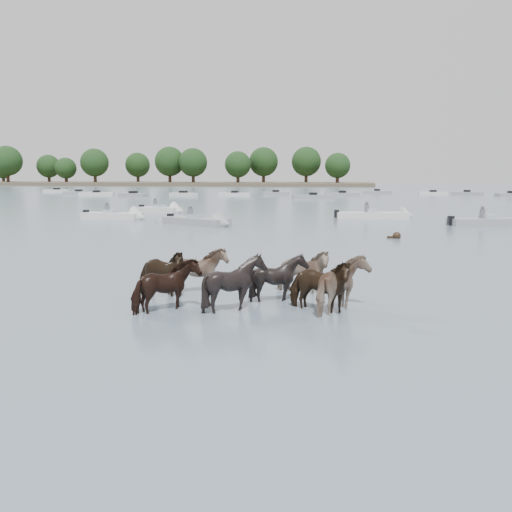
# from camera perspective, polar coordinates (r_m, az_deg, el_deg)

# --- Properties ---
(ground) EXTENTS (400.00, 400.00, 0.00)m
(ground) POSITION_cam_1_polar(r_m,az_deg,el_deg) (13.95, -2.07, -5.17)
(ground) COLOR #4E6170
(ground) RESTS_ON ground
(shoreline) EXTENTS (160.00, 30.00, 1.00)m
(shoreline) POSITION_cam_1_polar(r_m,az_deg,el_deg) (178.77, -14.40, 7.51)
(shoreline) COLOR #4C4233
(shoreline) RESTS_ON ground
(pony_herd) EXTENTS (6.66, 4.06, 1.55)m
(pony_herd) POSITION_cam_1_polar(r_m,az_deg,el_deg) (13.88, -0.66, -2.74)
(pony_herd) COLOR black
(pony_herd) RESTS_ON ground
(swimming_pony) EXTENTS (0.72, 0.44, 0.44)m
(swimming_pony) POSITION_cam_1_polar(r_m,az_deg,el_deg) (29.26, 14.71, 2.05)
(swimming_pony) COLOR black
(swimming_pony) RESTS_ON ground
(motorboat_a) EXTENTS (5.30, 2.21, 1.92)m
(motorboat_a) POSITION_cam_1_polar(r_m,az_deg,el_deg) (41.82, -14.25, 4.15)
(motorboat_a) COLOR silver
(motorboat_a) RESTS_ON ground
(motorboat_b) EXTENTS (5.53, 3.92, 1.92)m
(motorboat_b) POSITION_cam_1_polar(r_m,az_deg,el_deg) (35.69, -5.52, 3.64)
(motorboat_b) COLOR gray
(motorboat_b) RESTS_ON ground
(motorboat_c) EXTENTS (6.15, 2.48, 1.92)m
(motorboat_c) POSITION_cam_1_polar(r_m,az_deg,el_deg) (42.46, 13.32, 4.25)
(motorboat_c) COLOR silver
(motorboat_c) RESTS_ON ground
(motorboat_d) EXTENTS (5.85, 2.98, 1.92)m
(motorboat_d) POSITION_cam_1_polar(r_m,az_deg,el_deg) (39.11, 24.57, 3.33)
(motorboat_d) COLOR gray
(motorboat_d) RESTS_ON ground
(motorboat_f) EXTENTS (4.65, 2.70, 1.92)m
(motorboat_f) POSITION_cam_1_polar(r_m,az_deg,el_deg) (48.08, -9.59, 4.86)
(motorboat_f) COLOR silver
(motorboat_f) RESTS_ON ground
(distant_flotilla) EXTENTS (108.64, 23.86, 0.93)m
(distant_flotilla) POSITION_cam_1_polar(r_m,az_deg,el_deg) (85.92, 7.63, 6.55)
(distant_flotilla) COLOR silver
(distant_flotilla) RESTS_ON ground
(treeline) EXTENTS (148.97, 20.57, 12.52)m
(treeline) POSITION_cam_1_polar(r_m,az_deg,el_deg) (174.99, -12.31, 9.60)
(treeline) COLOR #382619
(treeline) RESTS_ON ground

